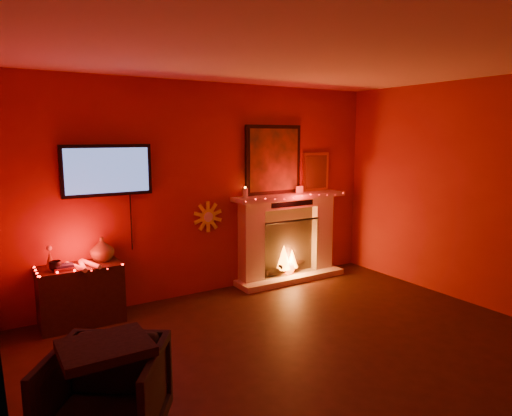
{
  "coord_description": "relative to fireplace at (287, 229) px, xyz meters",
  "views": [
    {
      "loc": [
        -2.56,
        -2.77,
        2.03
      ],
      "look_at": [
        0.2,
        1.7,
        1.2
      ],
      "focal_mm": 32.0,
      "sensor_mm": 36.0,
      "label": 1
    }
  ],
  "objects": [
    {
      "name": "tv",
      "position": [
        -2.44,
        0.06,
        0.92
      ],
      "size": [
        1.0,
        0.07,
        1.24
      ],
      "color": "black",
      "rests_on": "room"
    },
    {
      "name": "console_table",
      "position": [
        -2.82,
        -0.13,
        -0.35
      ],
      "size": [
        0.86,
        0.52,
        0.92
      ],
      "color": "black",
      "rests_on": "floor"
    },
    {
      "name": "fireplace",
      "position": [
        0.0,
        0.0,
        0.0
      ],
      "size": [
        1.72,
        0.4,
        2.18
      ],
      "color": "beige",
      "rests_on": "floor"
    },
    {
      "name": "room",
      "position": [
        -1.14,
        -2.39,
        0.63
      ],
      "size": [
        5.0,
        5.0,
        5.0
      ],
      "color": "black",
      "rests_on": "ground"
    },
    {
      "name": "armchair",
      "position": [
        -3.09,
        -2.29,
        -0.39
      ],
      "size": [
        1.01,
        1.01,
        0.67
      ],
      "primitive_type": "imported",
      "rotation": [
        0.0,
        0.0,
        -0.58
      ],
      "color": "black",
      "rests_on": "floor"
    },
    {
      "name": "sunburst_clock",
      "position": [
        -1.19,
        0.09,
        0.28
      ],
      "size": [
        0.4,
        0.03,
        0.4
      ],
      "color": "yellow",
      "rests_on": "room"
    }
  ]
}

